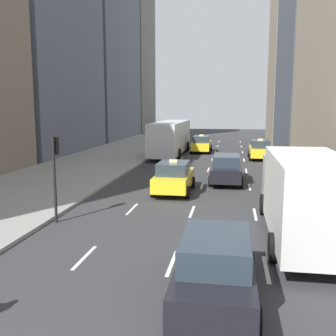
{
  "coord_description": "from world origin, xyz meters",
  "views": [
    {
      "loc": [
        4.32,
        -3.24,
        4.73
      ],
      "look_at": [
        1.2,
        15.76,
        1.7
      ],
      "focal_mm": 42.0,
      "sensor_mm": 36.0,
      "label": 1
    }
  ],
  "objects_px": {
    "city_bus": "(171,137)",
    "box_truck": "(302,193)",
    "taxi_second": "(174,177)",
    "traffic_light_pole": "(55,164)",
    "taxi_third": "(260,149)",
    "taxi_lead": "(202,144)",
    "sedan_black_near": "(216,266)",
    "sedan_silver_behind": "(226,168)"
  },
  "relations": [
    {
      "from": "taxi_lead",
      "to": "city_bus",
      "type": "distance_m",
      "value": 3.98
    },
    {
      "from": "box_truck",
      "to": "traffic_light_pole",
      "type": "relative_size",
      "value": 2.33
    },
    {
      "from": "sedan_silver_behind",
      "to": "traffic_light_pole",
      "type": "relative_size",
      "value": 1.37
    },
    {
      "from": "taxi_second",
      "to": "sedan_silver_behind",
      "type": "distance_m",
      "value": 4.39
    },
    {
      "from": "taxi_lead",
      "to": "city_bus",
      "type": "height_order",
      "value": "city_bus"
    },
    {
      "from": "taxi_second",
      "to": "box_truck",
      "type": "distance_m",
      "value": 8.98
    },
    {
      "from": "sedan_silver_behind",
      "to": "traffic_light_pole",
      "type": "distance_m",
      "value": 11.87
    },
    {
      "from": "sedan_black_near",
      "to": "box_truck",
      "type": "bearing_deg",
      "value": 60.3
    },
    {
      "from": "sedan_black_near",
      "to": "traffic_light_pole",
      "type": "height_order",
      "value": "traffic_light_pole"
    },
    {
      "from": "sedan_silver_behind",
      "to": "traffic_light_pole",
      "type": "xyz_separation_m",
      "value": [
        -6.75,
        -9.65,
        1.51
      ]
    },
    {
      "from": "taxi_third",
      "to": "box_truck",
      "type": "height_order",
      "value": "box_truck"
    },
    {
      "from": "taxi_third",
      "to": "taxi_second",
      "type": "bearing_deg",
      "value": -110.52
    },
    {
      "from": "sedan_black_near",
      "to": "box_truck",
      "type": "xyz_separation_m",
      "value": [
        2.8,
        4.91,
        0.83
      ]
    },
    {
      "from": "city_bus",
      "to": "sedan_black_near",
      "type": "bearing_deg",
      "value": -78.89
    },
    {
      "from": "taxi_third",
      "to": "sedan_black_near",
      "type": "xyz_separation_m",
      "value": [
        -2.8,
        -26.84,
        0.0
      ]
    },
    {
      "from": "sedan_black_near",
      "to": "box_truck",
      "type": "height_order",
      "value": "box_truck"
    },
    {
      "from": "city_bus",
      "to": "box_truck",
      "type": "distance_m",
      "value": 25.12
    },
    {
      "from": "taxi_second",
      "to": "taxi_third",
      "type": "height_order",
      "value": "same"
    },
    {
      "from": "taxi_lead",
      "to": "sedan_black_near",
      "type": "height_order",
      "value": "taxi_lead"
    },
    {
      "from": "box_truck",
      "to": "sedan_silver_behind",
      "type": "bearing_deg",
      "value": 105.13
    },
    {
      "from": "sedan_silver_behind",
      "to": "taxi_lead",
      "type": "bearing_deg",
      "value": 99.94
    },
    {
      "from": "box_truck",
      "to": "sedan_black_near",
      "type": "bearing_deg",
      "value": -119.7
    },
    {
      "from": "sedan_black_near",
      "to": "city_bus",
      "type": "relative_size",
      "value": 0.41
    },
    {
      "from": "taxi_second",
      "to": "sedan_silver_behind",
      "type": "xyz_separation_m",
      "value": [
        2.8,
        3.38,
        0.02
      ]
    },
    {
      "from": "taxi_third",
      "to": "city_bus",
      "type": "bearing_deg",
      "value": 168.39
    },
    {
      "from": "taxi_second",
      "to": "taxi_third",
      "type": "bearing_deg",
      "value": 69.48
    },
    {
      "from": "sedan_silver_behind",
      "to": "traffic_light_pole",
      "type": "height_order",
      "value": "traffic_light_pole"
    },
    {
      "from": "taxi_third",
      "to": "sedan_black_near",
      "type": "relative_size",
      "value": 0.91
    },
    {
      "from": "box_truck",
      "to": "taxi_lead",
      "type": "bearing_deg",
      "value": 102.01
    },
    {
      "from": "sedan_silver_behind",
      "to": "box_truck",
      "type": "bearing_deg",
      "value": -74.87
    },
    {
      "from": "taxi_second",
      "to": "city_bus",
      "type": "bearing_deg",
      "value": 99.56
    },
    {
      "from": "taxi_lead",
      "to": "taxi_second",
      "type": "xyz_separation_m",
      "value": [
        0.0,
        -19.36,
        0.0
      ]
    },
    {
      "from": "city_bus",
      "to": "box_truck",
      "type": "bearing_deg",
      "value": -70.43
    },
    {
      "from": "city_bus",
      "to": "taxi_second",
      "type": "bearing_deg",
      "value": -80.44
    },
    {
      "from": "box_truck",
      "to": "traffic_light_pole",
      "type": "height_order",
      "value": "traffic_light_pole"
    },
    {
      "from": "taxi_second",
      "to": "city_bus",
      "type": "relative_size",
      "value": 0.38
    },
    {
      "from": "taxi_lead",
      "to": "traffic_light_pole",
      "type": "xyz_separation_m",
      "value": [
        -3.95,
        -25.62,
        1.53
      ]
    },
    {
      "from": "city_bus",
      "to": "traffic_light_pole",
      "type": "height_order",
      "value": "traffic_light_pole"
    },
    {
      "from": "box_truck",
      "to": "traffic_light_pole",
      "type": "xyz_separation_m",
      "value": [
        -9.55,
        0.71,
        0.7
      ]
    },
    {
      "from": "sedan_black_near",
      "to": "city_bus",
      "type": "bearing_deg",
      "value": 101.11
    },
    {
      "from": "sedan_black_near",
      "to": "traffic_light_pole",
      "type": "relative_size",
      "value": 1.34
    },
    {
      "from": "taxi_lead",
      "to": "sedan_black_near",
      "type": "xyz_separation_m",
      "value": [
        2.8,
        -31.24,
        0.0
      ]
    }
  ]
}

